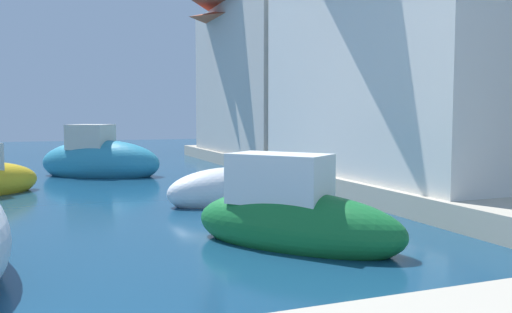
{
  "coord_description": "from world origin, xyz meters",
  "views": [
    {
      "loc": [
        3.18,
        -5.98,
        2.12
      ],
      "look_at": [
        8.99,
        8.93,
        0.88
      ],
      "focal_mm": 37.94,
      "sensor_mm": 36.0,
      "label": 1
    }
  ],
  "objects_px": {
    "moored_boat_1": "(293,218)",
    "waterfront_building_annex": "(287,67)",
    "moored_boat_8": "(230,190)",
    "waterfront_building_main": "(424,36)",
    "waterfront_building_far": "(276,75)",
    "moored_boat_9": "(100,160)"
  },
  "relations": [
    {
      "from": "moored_boat_1",
      "to": "moored_boat_8",
      "type": "bearing_deg",
      "value": 136.68
    },
    {
      "from": "waterfront_building_annex",
      "to": "waterfront_building_far",
      "type": "xyz_separation_m",
      "value": [
        -0.0,
        1.13,
        -0.28
      ]
    },
    {
      "from": "moored_boat_1",
      "to": "moored_boat_9",
      "type": "bearing_deg",
      "value": 151.33
    },
    {
      "from": "waterfront_building_annex",
      "to": "moored_boat_9",
      "type": "bearing_deg",
      "value": -164.86
    },
    {
      "from": "waterfront_building_main",
      "to": "waterfront_building_far",
      "type": "height_order",
      "value": "waterfront_building_main"
    },
    {
      "from": "moored_boat_1",
      "to": "waterfront_building_main",
      "type": "height_order",
      "value": "waterfront_building_main"
    },
    {
      "from": "moored_boat_1",
      "to": "waterfront_building_far",
      "type": "bearing_deg",
      "value": 119.18
    },
    {
      "from": "moored_boat_1",
      "to": "waterfront_building_far",
      "type": "relative_size",
      "value": 0.52
    },
    {
      "from": "waterfront_building_annex",
      "to": "waterfront_building_far",
      "type": "distance_m",
      "value": 1.17
    },
    {
      "from": "moored_boat_1",
      "to": "waterfront_building_annex",
      "type": "bearing_deg",
      "value": 117.53
    },
    {
      "from": "moored_boat_8",
      "to": "waterfront_building_main",
      "type": "height_order",
      "value": "waterfront_building_main"
    },
    {
      "from": "moored_boat_9",
      "to": "moored_boat_8",
      "type": "bearing_deg",
      "value": -40.79
    },
    {
      "from": "waterfront_building_main",
      "to": "moored_boat_8",
      "type": "bearing_deg",
      "value": -177.54
    },
    {
      "from": "moored_boat_1",
      "to": "waterfront_building_main",
      "type": "bearing_deg",
      "value": 88.37
    },
    {
      "from": "moored_boat_8",
      "to": "moored_boat_9",
      "type": "xyz_separation_m",
      "value": [
        -2.35,
        7.19,
        0.22
      ]
    },
    {
      "from": "moored_boat_9",
      "to": "waterfront_building_annex",
      "type": "relative_size",
      "value": 0.49
    },
    {
      "from": "moored_boat_8",
      "to": "moored_boat_1",
      "type": "bearing_deg",
      "value": -100.67
    },
    {
      "from": "moored_boat_9",
      "to": "waterfront_building_annex",
      "type": "xyz_separation_m",
      "value": [
        8.11,
        2.19,
        3.66
      ]
    },
    {
      "from": "moored_boat_9",
      "to": "moored_boat_1",
      "type": "bearing_deg",
      "value": -49.15
    },
    {
      "from": "moored_boat_9",
      "to": "waterfront_building_main",
      "type": "distance_m",
      "value": 11.31
    },
    {
      "from": "moored_boat_1",
      "to": "waterfront_building_annex",
      "type": "distance_m",
      "value": 15.5
    },
    {
      "from": "moored_boat_1",
      "to": "waterfront_building_annex",
      "type": "relative_size",
      "value": 0.39
    }
  ]
}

